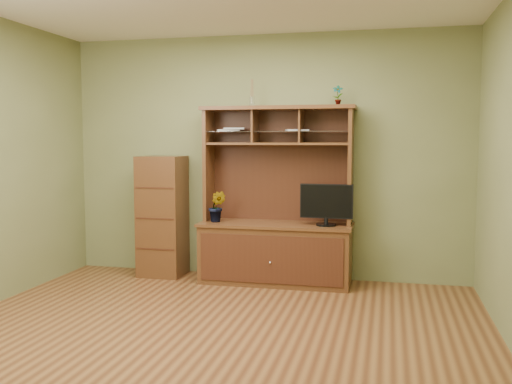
% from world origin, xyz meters
% --- Properties ---
extents(room, '(4.54, 4.04, 2.74)m').
position_xyz_m(room, '(0.00, 0.00, 1.35)').
color(room, '#532D17').
rests_on(room, ground).
extents(media_hutch, '(1.66, 0.61, 1.90)m').
position_xyz_m(media_hutch, '(0.18, 1.73, 0.52)').
color(media_hutch, '#4C2C15').
rests_on(media_hutch, room).
extents(monitor, '(0.55, 0.21, 0.43)m').
position_xyz_m(monitor, '(0.73, 1.65, 0.88)').
color(monitor, black).
rests_on(monitor, media_hutch).
extents(orchid_plant, '(0.19, 0.15, 0.34)m').
position_xyz_m(orchid_plant, '(-0.45, 1.65, 0.82)').
color(orchid_plant, '#2E501B').
rests_on(orchid_plant, media_hutch).
extents(top_plant, '(0.11, 0.08, 0.21)m').
position_xyz_m(top_plant, '(0.82, 1.80, 2.01)').
color(top_plant, '#3D6D26').
rests_on(top_plant, media_hutch).
extents(reed_diffuser, '(0.06, 0.06, 0.29)m').
position_xyz_m(reed_diffuser, '(-0.10, 1.81, 2.01)').
color(reed_diffuser, silver).
rests_on(reed_diffuser, media_hutch).
extents(magazines, '(1.05, 0.25, 0.04)m').
position_xyz_m(magazines, '(-0.10, 1.80, 1.65)').
color(magazines, '#BBBBC0').
rests_on(magazines, media_hutch).
extents(side_cabinet, '(0.49, 0.44, 1.36)m').
position_xyz_m(side_cabinet, '(-1.14, 1.76, 0.68)').
color(side_cabinet, '#4C2C15').
rests_on(side_cabinet, room).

